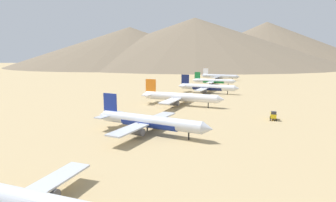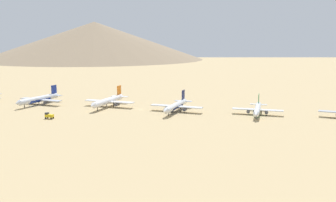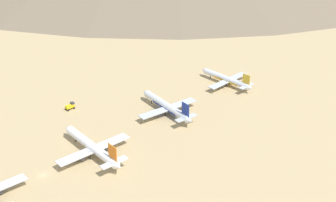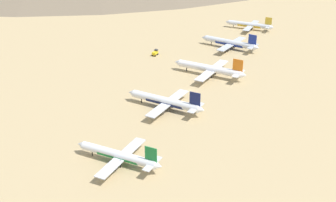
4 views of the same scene
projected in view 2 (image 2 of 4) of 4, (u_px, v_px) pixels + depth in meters
The scene contains 7 objects.
ground_plane at pixel (141, 109), 258.63m from camera, with size 1800.00×1800.00×0.00m, color tan.
parked_jet_1 at pixel (39, 99), 276.44m from camera, with size 44.98×36.85×13.04m.
parked_jet_2 at pixel (108, 101), 267.00m from camera, with size 47.61×38.81×13.73m.
parked_jet_3 at pixel (176, 106), 248.70m from camera, with size 44.98×36.68×12.97m.
parked_jet_4 at pixel (257, 109), 238.83m from camera, with size 40.64×33.03×11.72m.
service_truck at pixel (49, 115), 227.84m from camera, with size 2.97×5.34×3.90m.
desert_hill_3 at pixel (95, 41), 904.35m from camera, with size 534.85×534.85×91.42m, color #847056.
Camera 2 is at (243.65, 74.32, 49.05)m, focal length 39.11 mm.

